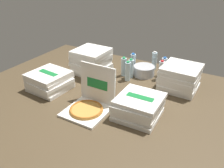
% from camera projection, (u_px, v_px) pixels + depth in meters
% --- Properties ---
extents(ground_plane, '(3.20, 2.40, 0.02)m').
position_uv_depth(ground_plane, '(109.00, 101.00, 2.51)').
color(ground_plane, '#4C3D28').
extents(open_pizza_box, '(0.40, 0.43, 0.42)m').
position_uv_depth(open_pizza_box, '(90.00, 103.00, 2.31)').
color(open_pizza_box, white).
rests_on(open_pizza_box, ground_plane).
extents(pizza_stack_center_near, '(0.43, 0.42, 0.28)m').
position_uv_depth(pizza_stack_center_near, '(180.00, 77.00, 2.66)').
color(pizza_stack_center_near, white).
rests_on(pizza_stack_center_near, ground_plane).
extents(pizza_stack_right_far, '(0.45, 0.46, 0.33)m').
position_uv_depth(pizza_stack_right_far, '(91.00, 61.00, 3.03)').
color(pizza_stack_right_far, white).
rests_on(pizza_stack_right_far, ground_plane).
extents(pizza_stack_center_far, '(0.43, 0.44, 0.21)m').
position_uv_depth(pizza_stack_center_far, '(138.00, 106.00, 2.21)').
color(pizza_stack_center_far, white).
rests_on(pizza_stack_center_far, ground_plane).
extents(pizza_stack_left_far, '(0.46, 0.45, 0.21)m').
position_uv_depth(pizza_stack_left_far, '(50.00, 81.00, 2.67)').
color(pizza_stack_left_far, white).
rests_on(pizza_stack_left_far, ground_plane).
extents(ice_bucket, '(0.27, 0.27, 0.13)m').
position_uv_depth(ice_bucket, '(144.00, 71.00, 3.01)').
color(ice_bucket, '#B7BABF').
rests_on(ice_bucket, ground_plane).
extents(water_bottle_0, '(0.07, 0.07, 0.25)m').
position_uv_depth(water_bottle_0, '(131.00, 69.00, 2.93)').
color(water_bottle_0, silver).
rests_on(water_bottle_0, ground_plane).
extents(water_bottle_1, '(0.07, 0.07, 0.25)m').
position_uv_depth(water_bottle_1, '(124.00, 67.00, 2.98)').
color(water_bottle_1, silver).
rests_on(water_bottle_1, ground_plane).
extents(water_bottle_2, '(0.07, 0.07, 0.25)m').
position_uv_depth(water_bottle_2, '(161.00, 70.00, 2.89)').
color(water_bottle_2, white).
rests_on(water_bottle_2, ground_plane).
extents(water_bottle_3, '(0.07, 0.07, 0.25)m').
position_uv_depth(water_bottle_3, '(133.00, 63.00, 3.11)').
color(water_bottle_3, silver).
rests_on(water_bottle_3, ground_plane).
extents(water_bottle_4, '(0.07, 0.07, 0.25)m').
position_uv_depth(water_bottle_4, '(164.00, 67.00, 2.98)').
color(water_bottle_4, silver).
rests_on(water_bottle_4, ground_plane).
extents(water_bottle_5, '(0.07, 0.07, 0.25)m').
position_uv_depth(water_bottle_5, '(154.00, 61.00, 3.16)').
color(water_bottle_5, silver).
rests_on(water_bottle_5, ground_plane).
extents(water_bottle_6, '(0.07, 0.07, 0.25)m').
position_uv_depth(water_bottle_6, '(128.00, 71.00, 2.86)').
color(water_bottle_6, silver).
rests_on(water_bottle_6, ground_plane).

